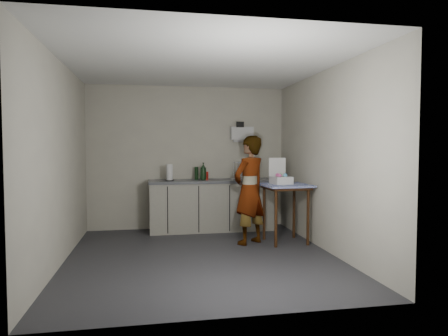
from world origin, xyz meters
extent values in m
plane|color=#29282D|center=(0.00, 0.00, 0.00)|extent=(4.00, 4.00, 0.00)
cube|color=beige|center=(0.00, 1.99, 1.30)|extent=(3.60, 0.02, 2.60)
cube|color=beige|center=(1.79, 0.00, 1.30)|extent=(0.02, 4.00, 2.60)
cube|color=beige|center=(-1.79, 0.00, 1.30)|extent=(0.02, 4.00, 2.60)
cube|color=white|center=(0.00, 0.00, 2.60)|extent=(3.60, 4.00, 0.01)
cube|color=black|center=(0.40, 1.70, 0.04)|extent=(2.20, 0.52, 0.08)
cube|color=#A7A495|center=(0.40, 1.70, 0.43)|extent=(2.20, 0.58, 0.86)
cube|color=#45484F|center=(0.40, 1.70, 0.89)|extent=(2.24, 0.62, 0.05)
cube|color=black|center=(-0.40, 1.41, 0.43)|extent=(0.02, 0.01, 0.80)
cube|color=black|center=(0.13, 1.41, 0.43)|extent=(0.02, 0.01, 0.80)
cube|color=black|center=(0.67, 1.41, 0.43)|extent=(0.01, 0.01, 0.80)
cube|color=black|center=(1.20, 1.41, 0.43)|extent=(0.02, 0.01, 0.80)
cube|color=white|center=(1.00, 1.92, 1.75)|extent=(0.42, 0.16, 0.24)
cube|color=white|center=(1.00, 1.97, 1.61)|extent=(0.30, 0.06, 0.04)
cube|color=black|center=(0.95, 1.83, 1.91)|extent=(0.14, 0.02, 0.10)
cylinder|color=#3D220D|center=(1.15, 0.30, 0.42)|extent=(0.05, 0.05, 0.84)
cylinder|color=#3D220D|center=(1.67, 0.33, 0.42)|extent=(0.05, 0.05, 0.84)
cylinder|color=#3D220D|center=(1.12, 0.82, 0.42)|extent=(0.05, 0.05, 0.84)
cylinder|color=#3D220D|center=(1.64, 0.85, 0.42)|extent=(0.05, 0.05, 0.84)
cube|color=#3D220D|center=(1.40, 0.57, 0.86)|extent=(0.66, 0.66, 0.04)
cube|color=navy|center=(1.40, 0.57, 0.90)|extent=(0.75, 0.75, 0.03)
imported|color=#B2A593|center=(0.82, 0.59, 0.83)|extent=(0.73, 0.67, 1.67)
imported|color=black|center=(0.25, 1.70, 1.06)|extent=(0.13, 0.13, 0.31)
cylinder|color=red|center=(0.31, 1.74, 0.98)|extent=(0.07, 0.07, 0.14)
cylinder|color=black|center=(0.13, 1.77, 1.03)|extent=(0.07, 0.07, 0.23)
cylinder|color=black|center=(-0.36, 1.60, 0.92)|extent=(0.16, 0.16, 0.02)
cylinder|color=white|center=(-0.36, 1.60, 1.06)|extent=(0.11, 0.11, 0.27)
cube|color=silver|center=(1.03, 1.69, 0.92)|extent=(0.45, 0.34, 0.02)
cylinder|color=silver|center=(0.83, 1.54, 1.08)|extent=(0.01, 0.01, 0.29)
cylinder|color=silver|center=(1.23, 1.54, 1.08)|extent=(0.01, 0.01, 0.29)
cylinder|color=silver|center=(0.83, 1.83, 1.08)|extent=(0.01, 0.01, 0.29)
cylinder|color=silver|center=(1.23, 1.83, 1.08)|extent=(0.01, 0.01, 0.29)
cylinder|color=white|center=(0.92, 1.69, 1.06)|extent=(0.06, 0.25, 0.25)
cylinder|color=white|center=(1.01, 1.69, 1.06)|extent=(0.06, 0.25, 0.25)
cylinder|color=white|center=(1.10, 1.69, 1.06)|extent=(0.06, 0.25, 0.25)
cube|color=white|center=(1.34, 0.62, 0.92)|extent=(0.33, 0.33, 0.01)
cube|color=white|center=(1.36, 0.48, 0.98)|extent=(0.29, 0.05, 0.11)
cube|color=white|center=(1.32, 0.76, 0.98)|extent=(0.29, 0.05, 0.11)
cube|color=white|center=(1.20, 0.60, 0.98)|extent=(0.05, 0.29, 0.11)
cube|color=white|center=(1.48, 0.64, 0.98)|extent=(0.05, 0.29, 0.11)
cube|color=white|center=(1.32, 0.77, 1.18)|extent=(0.29, 0.05, 0.29)
cylinder|color=silver|center=(1.34, 0.62, 0.98)|extent=(0.19, 0.19, 0.11)
sphere|color=#FF5DB7|center=(1.30, 0.58, 1.05)|extent=(0.07, 0.07, 0.07)
sphere|color=#5DC1FF|center=(1.39, 0.59, 1.05)|extent=(0.07, 0.07, 0.07)
sphere|color=#62F073|center=(1.33, 0.67, 1.05)|extent=(0.07, 0.07, 0.07)
sphere|color=#FF5DB7|center=(1.29, 0.66, 1.05)|extent=(0.07, 0.07, 0.07)
camera|label=1|loc=(-0.68, -5.35, 1.49)|focal=32.00mm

